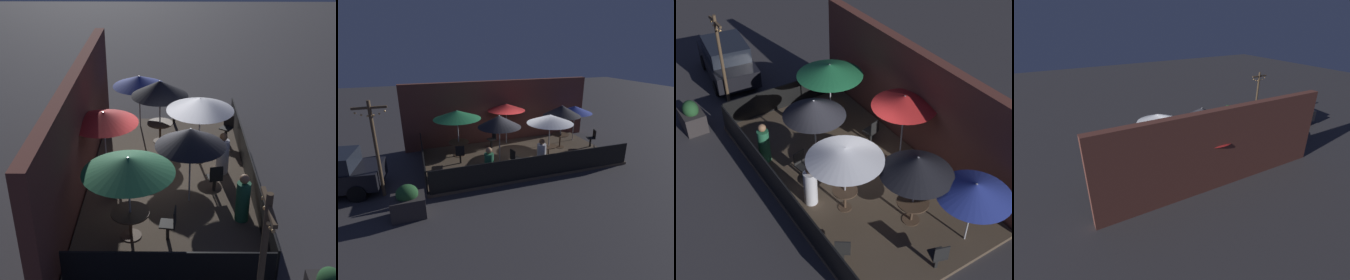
# 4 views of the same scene
# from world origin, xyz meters

# --- Properties ---
(ground_plane) EXTENTS (60.00, 60.00, 0.00)m
(ground_plane) POSITION_xyz_m (0.00, 0.00, 0.00)
(ground_plane) COLOR #383538
(patio_deck) EXTENTS (9.15, 4.93, 0.12)m
(patio_deck) POSITION_xyz_m (0.00, 0.00, 0.06)
(patio_deck) COLOR brown
(patio_deck) RESTS_ON ground_plane
(building_wall) EXTENTS (10.75, 0.36, 3.54)m
(building_wall) POSITION_xyz_m (0.00, 2.70, 1.77)
(building_wall) COLOR brown
(building_wall) RESTS_ON ground_plane
(fence_front) EXTENTS (8.95, 0.05, 0.95)m
(fence_front) POSITION_xyz_m (0.00, -2.42, 0.59)
(fence_front) COLOR black
(fence_front) RESTS_ON patio_deck
(fence_side_left) EXTENTS (0.05, 4.73, 0.95)m
(fence_side_left) POSITION_xyz_m (-4.53, 0.00, 0.59)
(fence_side_left) COLOR black
(fence_side_left) RESTS_ON patio_deck
(patio_umbrella_0) EXTENTS (2.29, 2.29, 2.32)m
(patio_umbrella_0) POSITION_xyz_m (-2.77, 0.97, 2.23)
(patio_umbrella_0) COLOR #B2B2B7
(patio_umbrella_0) RESTS_ON patio_deck
(patio_umbrella_1) EXTENTS (2.16, 2.16, 2.24)m
(patio_umbrella_1) POSITION_xyz_m (1.19, -0.97, 2.15)
(patio_umbrella_1) COLOR #B2B2B7
(patio_umbrella_1) RESTS_ON patio_deck
(patio_umbrella_2) EXTENTS (1.98, 1.98, 2.30)m
(patio_umbrella_2) POSITION_xyz_m (2.60, 0.35, 2.15)
(patio_umbrella_2) COLOR #B2B2B7
(patio_umbrella_2) RESTS_ON patio_deck
(patio_umbrella_3) EXTENTS (1.96, 1.96, 2.01)m
(patio_umbrella_3) POSITION_xyz_m (3.92, 1.14, 1.94)
(patio_umbrella_3) COLOR #B2B2B7
(patio_umbrella_3) RESTS_ON patio_deck
(patio_umbrella_4) EXTENTS (2.07, 2.07, 2.25)m
(patio_umbrella_4) POSITION_xyz_m (0.07, 1.94, 2.19)
(patio_umbrella_4) COLOR #B2B2B7
(patio_umbrella_4) RESTS_ON patio_deck
(patio_umbrella_5) EXTENTS (1.96, 1.96, 2.30)m
(patio_umbrella_5) POSITION_xyz_m (-1.14, -0.58, 2.15)
(patio_umbrella_5) COLOR #B2B2B7
(patio_umbrella_5) RESTS_ON patio_deck
(dining_table_0) EXTENTS (0.99, 0.99, 0.74)m
(dining_table_0) POSITION_xyz_m (-2.77, 0.97, 0.71)
(dining_table_0) COLOR #4C3828
(dining_table_0) RESTS_ON patio_deck
(dining_table_1) EXTENTS (0.73, 0.73, 0.71)m
(dining_table_1) POSITION_xyz_m (1.19, -0.97, 0.67)
(dining_table_1) COLOR #4C3828
(dining_table_1) RESTS_ON patio_deck
(dining_table_2) EXTENTS (0.91, 0.91, 0.73)m
(dining_table_2) POSITION_xyz_m (2.60, 0.35, 0.70)
(dining_table_2) COLOR #4C3828
(dining_table_2) RESTS_ON patio_deck
(patio_chair_0) EXTENTS (0.47, 0.47, 0.91)m
(patio_chair_0) POSITION_xyz_m (-0.68, -1.35, 0.61)
(patio_chair_0) COLOR black
(patio_chair_0) RESTS_ON patio_deck
(patio_chair_1) EXTENTS (0.56, 0.56, 0.92)m
(patio_chair_1) POSITION_xyz_m (2.80, -2.07, 0.62)
(patio_chair_1) COLOR black
(patio_chair_1) RESTS_ON patio_deck
(patio_chair_2) EXTENTS (0.49, 0.49, 0.95)m
(patio_chair_2) POSITION_xyz_m (-0.89, 1.46, 0.65)
(patio_chair_2) COLOR black
(patio_chair_2) RESTS_ON patio_deck
(patio_chair_3) EXTENTS (0.50, 0.50, 0.96)m
(patio_chair_3) POSITION_xyz_m (4.27, -0.17, 0.65)
(patio_chair_3) COLOR black
(patio_chair_3) RESTS_ON patio_deck
(patio_chair_4) EXTENTS (0.45, 0.45, 0.92)m
(patio_chair_4) POSITION_xyz_m (-2.90, -0.04, 0.62)
(patio_chair_4) COLOR black
(patio_chair_4) RESTS_ON patio_deck
(patron_0) EXTENTS (0.38, 0.38, 1.41)m
(patron_0) POSITION_xyz_m (-2.04, -1.97, 0.76)
(patron_0) COLOR #236642
(patron_0) RESTS_ON patio_deck
(patron_1) EXTENTS (0.56, 0.56, 1.38)m
(patron_1) POSITION_xyz_m (0.46, -1.67, 0.74)
(patron_1) COLOR silver
(patron_1) RESTS_ON patio_deck
(planter_box) EXTENTS (1.06, 0.74, 1.15)m
(planter_box) POSITION_xyz_m (-5.17, -3.34, 0.50)
(planter_box) COLOR #332D2D
(planter_box) RESTS_ON ground_plane
(light_post) EXTENTS (1.10, 0.12, 3.61)m
(light_post) POSITION_xyz_m (-6.07, -1.67, 2.03)
(light_post) COLOR brown
(light_post) RESTS_ON ground_plane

